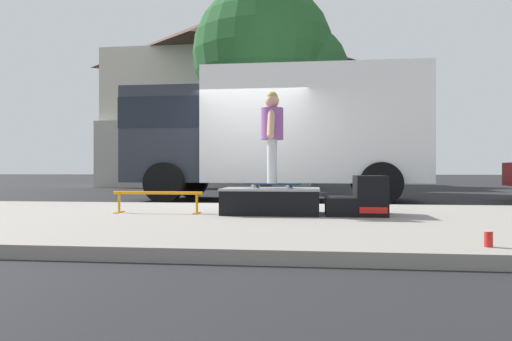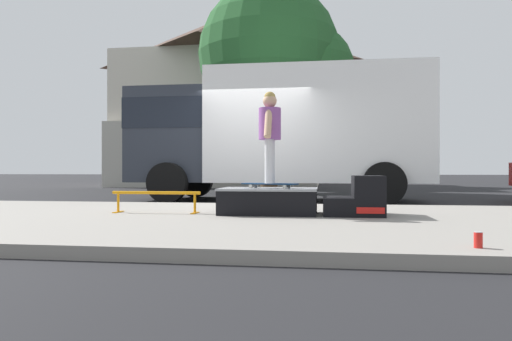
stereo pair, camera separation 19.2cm
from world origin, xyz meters
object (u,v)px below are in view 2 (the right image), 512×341
(skateboard, at_px, (270,184))
(skater_kid, at_px, (270,129))
(skate_box, at_px, (269,200))
(soda_can, at_px, (478,240))
(kicker_ramp, at_px, (358,199))
(grind_rail, at_px, (156,197))
(street_tree_main, at_px, (277,59))
(box_truck, at_px, (277,130))

(skateboard, height_order, skater_kid, skater_kid)
(skate_box, height_order, soda_can, skate_box)
(kicker_ramp, distance_m, grind_rail, 2.83)
(skater_kid, bearing_deg, street_tree_main, 95.07)
(box_truck, bearing_deg, soda_can, -72.42)
(kicker_ramp, relative_size, soda_can, 6.33)
(soda_can, xyz_separation_m, box_truck, (-2.33, 7.34, 1.52))
(skate_box, height_order, box_truck, box_truck)
(box_truck, xyz_separation_m, street_tree_main, (-0.42, 4.33, 2.73))
(soda_can, bearing_deg, box_truck, 107.58)
(skateboard, bearing_deg, kicker_ramp, 1.16)
(grind_rail, bearing_deg, box_truck, 75.56)
(grind_rail, height_order, box_truck, box_truck)
(skate_box, xyz_separation_m, soda_can, (1.96, -2.60, -0.13))
(box_truck, bearing_deg, skater_kid, -85.35)
(skateboard, distance_m, box_truck, 4.92)
(kicker_ramp, bearing_deg, street_tree_main, 102.51)
(skate_box, relative_size, soda_can, 10.64)
(skate_box, height_order, skateboard, skateboard)
(street_tree_main, bearing_deg, box_truck, -84.48)
(skateboard, distance_m, skater_kid, 0.76)
(skateboard, xyz_separation_m, skater_kid, (0.00, -0.00, 0.76))
(grind_rail, xyz_separation_m, box_truck, (1.24, 4.81, 1.35))
(box_truck, bearing_deg, grind_rail, -104.44)
(skate_box, height_order, street_tree_main, street_tree_main)
(grind_rail, relative_size, soda_can, 10.31)
(street_tree_main, bearing_deg, kicker_ramp, -77.49)
(kicker_ramp, bearing_deg, box_truck, 108.58)
(skate_box, bearing_deg, street_tree_main, 94.96)
(skater_kid, bearing_deg, skate_box, 126.87)
(kicker_ramp, bearing_deg, grind_rail, -178.49)
(skate_box, xyz_separation_m, street_tree_main, (-0.79, 9.07, 4.11))
(grind_rail, xyz_separation_m, street_tree_main, (0.82, 9.14, 4.08))
(kicker_ramp, bearing_deg, skater_kid, -178.84)
(skate_box, xyz_separation_m, skateboard, (0.02, -0.02, 0.22))
(skate_box, bearing_deg, grind_rail, -177.32)
(kicker_ramp, height_order, soda_can, kicker_ramp)
(kicker_ramp, distance_m, skater_kid, 1.54)
(soda_can, height_order, street_tree_main, street_tree_main)
(grind_rail, xyz_separation_m, skateboard, (1.63, 0.05, 0.19))
(skate_box, xyz_separation_m, grind_rail, (-1.61, -0.08, 0.03))
(kicker_ramp, height_order, skater_kid, skater_kid)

